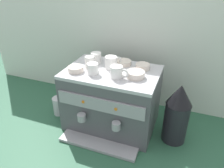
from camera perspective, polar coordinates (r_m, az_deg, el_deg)
ground_plane at (r=1.70m, az=-0.00°, el=-10.00°), size 4.00×4.00×0.00m
tiled_backsplash_wall at (r=1.76m, az=4.48°, el=11.48°), size 2.80×0.03×1.08m
espresso_machine at (r=1.57m, az=-0.06°, el=-3.88°), size 0.63×0.54×0.44m
ceramic_cup_0 at (r=1.35m, az=1.34°, el=3.14°), size 0.12×0.08×0.08m
ceramic_cup_1 at (r=1.58m, az=-4.19°, el=6.95°), size 0.08×0.11×0.08m
ceramic_cup_2 at (r=1.48m, az=-0.12°, el=5.69°), size 0.10×0.12×0.08m
ceramic_cup_3 at (r=1.50m, az=-5.79°, el=5.75°), size 0.06×0.10×0.08m
ceramic_cup_4 at (r=1.41m, az=-5.03°, el=4.07°), size 0.07×0.11×0.07m
ceramic_bowl_0 at (r=1.38m, az=6.21°, el=2.49°), size 0.12×0.12×0.04m
ceramic_bowl_1 at (r=1.46m, az=-9.52°, el=3.88°), size 0.10×0.10×0.04m
ceramic_bowl_2 at (r=1.55m, az=3.03°, el=5.64°), size 0.11×0.11×0.03m
ceramic_bowl_3 at (r=1.49m, az=8.07°, el=4.54°), size 0.10×0.10×0.04m
coffee_grinder at (r=1.49m, az=16.74°, el=-7.43°), size 0.16×0.16×0.43m
milk_pitcher at (r=1.80m, az=-13.71°, el=-5.55°), size 0.10×0.10×0.15m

